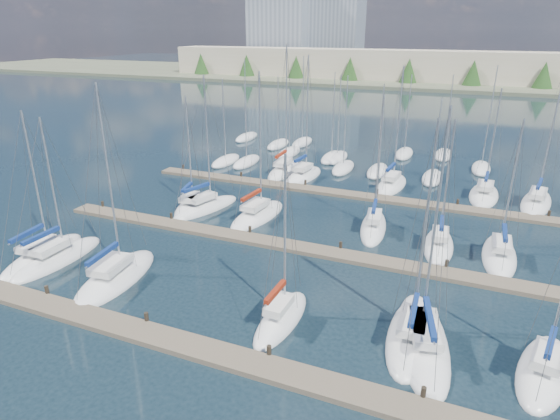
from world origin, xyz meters
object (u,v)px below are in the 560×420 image
at_px(sailboat_e, 412,335).
at_px(sailboat_p, 391,185).
at_px(sailboat_b, 58,258).
at_px(sailboat_q, 484,195).
at_px(sailboat_i, 206,207).
at_px(sailboat_l, 439,245).
at_px(sailboat_d, 281,319).
at_px(sailboat_c, 116,277).
at_px(sailboat_r, 536,203).
at_px(sailboat_f, 422,340).
at_px(sailboat_m, 499,255).
at_px(sailboat_h, 191,207).
at_px(sailboat_n, 284,170).
at_px(sailboat_a, 43,256).
at_px(sailboat_j, 258,215).
at_px(sailboat_g, 544,371).
at_px(sailboat_k, 373,227).
at_px(sailboat_o, 304,176).

bearing_deg(sailboat_e, sailboat_p, 100.98).
bearing_deg(sailboat_e, sailboat_b, 179.98).
relative_size(sailboat_e, sailboat_q, 1.12).
bearing_deg(sailboat_i, sailboat_l, 15.69).
bearing_deg(sailboat_e, sailboat_i, 147.32).
xyz_separation_m(sailboat_d, sailboat_c, (-12.74, 0.22, -0.01)).
distance_m(sailboat_r, sailboat_f, 28.40).
bearing_deg(sailboat_c, sailboat_m, 22.12).
xyz_separation_m(sailboat_i, sailboat_f, (22.14, -13.30, -0.02)).
xyz_separation_m(sailboat_h, sailboat_p, (16.90, 14.56, 0.00)).
height_order(sailboat_h, sailboat_d, sailboat_h).
relative_size(sailboat_n, sailboat_d, 1.42).
xyz_separation_m(sailboat_a, sailboat_m, (32.62, 13.67, -0.00)).
relative_size(sailboat_h, sailboat_a, 0.97).
bearing_deg(sailboat_d, sailboat_c, -179.68).
xyz_separation_m(sailboat_j, sailboat_q, (19.58, 14.33, -0.01)).
relative_size(sailboat_r, sailboat_c, 1.04).
bearing_deg(sailboat_c, sailboat_e, -3.76).
bearing_deg(sailboat_g, sailboat_q, 108.73).
bearing_deg(sailboat_n, sailboat_r, -3.76).
xyz_separation_m(sailboat_b, sailboat_q, (29.94, 28.19, -0.00)).
bearing_deg(sailboat_b, sailboat_n, 76.55).
xyz_separation_m(sailboat_m, sailboat_e, (-4.84, -12.89, 0.01)).
relative_size(sailboat_n, sailboat_k, 1.28).
height_order(sailboat_h, sailboat_j, sailboat_j).
bearing_deg(sailboat_r, sailboat_o, -168.82).
bearing_deg(sailboat_o, sailboat_e, -53.66).
distance_m(sailboat_n, sailboat_j, 14.93).
relative_size(sailboat_h, sailboat_b, 1.00).
distance_m(sailboat_j, sailboat_r, 28.10).
xyz_separation_m(sailboat_b, sailboat_m, (31.18, 13.57, 0.00)).
bearing_deg(sailboat_r, sailboat_m, -94.20).
xyz_separation_m(sailboat_n, sailboat_k, (13.89, -13.13, -0.00)).
relative_size(sailboat_i, sailboat_f, 0.96).
bearing_deg(sailboat_q, sailboat_c, -126.82).
bearing_deg(sailboat_b, sailboat_d, -1.72).
distance_m(sailboat_l, sailboat_c, 24.99).
relative_size(sailboat_j, sailboat_r, 0.94).
distance_m(sailboat_n, sailboat_q, 22.84).
relative_size(sailboat_n, sailboat_a, 1.32).
distance_m(sailboat_m, sailboat_f, 13.83).
distance_m(sailboat_o, sailboat_m, 25.17).
relative_size(sailboat_j, sailboat_o, 0.95).
xyz_separation_m(sailboat_e, sailboat_i, (-21.50, 13.01, 0.01)).
bearing_deg(sailboat_n, sailboat_o, -23.18).
xyz_separation_m(sailboat_b, sailboat_c, (6.06, -0.53, 0.00)).
xyz_separation_m(sailboat_m, sailboat_k, (-10.18, 1.74, 0.01)).
relative_size(sailboat_c, sailboat_i, 1.06).
xyz_separation_m(sailboat_d, sailboat_e, (7.54, 1.43, -0.01)).
distance_m(sailboat_d, sailboat_i, 20.08).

